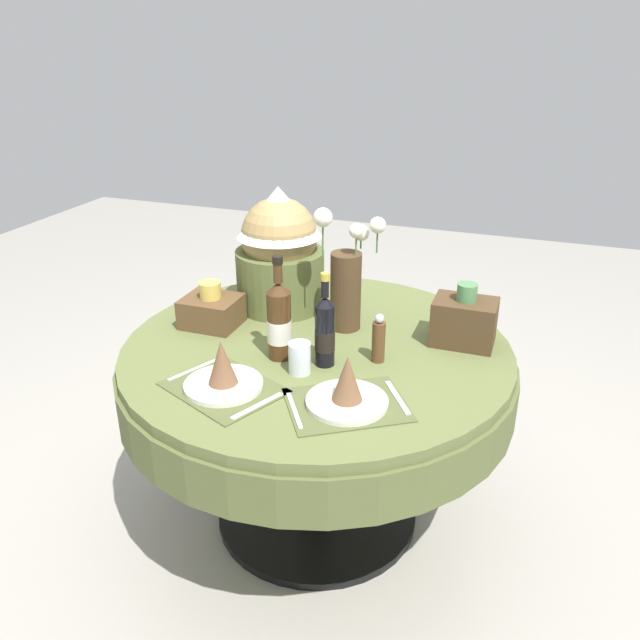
# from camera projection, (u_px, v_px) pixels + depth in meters

# --- Properties ---
(ground) EXTENTS (8.00, 8.00, 0.00)m
(ground) POSITION_uv_depth(u_px,v_px,m) (317.00, 514.00, 2.54)
(ground) COLOR #9E998E
(dining_table) EXTENTS (1.37, 1.37, 0.74)m
(dining_table) POSITION_uv_depth(u_px,v_px,m) (317.00, 379.00, 2.28)
(dining_table) COLOR #5B6638
(dining_table) RESTS_ON ground
(place_setting_left) EXTENTS (0.42, 0.38, 0.16)m
(place_setting_left) POSITION_uv_depth(u_px,v_px,m) (223.00, 375.00, 1.94)
(place_setting_left) COLOR #4E562F
(place_setting_left) RESTS_ON dining_table
(place_setting_right) EXTENTS (0.43, 0.40, 0.16)m
(place_setting_right) POSITION_uv_depth(u_px,v_px,m) (347.00, 391.00, 1.86)
(place_setting_right) COLOR #4E562F
(place_setting_right) RESTS_ON dining_table
(flower_vase) EXTENTS (0.22, 0.21, 0.46)m
(flower_vase) POSITION_uv_depth(u_px,v_px,m) (347.00, 279.00, 2.28)
(flower_vase) COLOR #47331E
(flower_vase) RESTS_ON dining_table
(wine_bottle_left) EXTENTS (0.08, 0.08, 0.35)m
(wine_bottle_left) POSITION_uv_depth(u_px,v_px,m) (279.00, 320.00, 2.09)
(wine_bottle_left) COLOR #422814
(wine_bottle_left) RESTS_ON dining_table
(wine_bottle_centre) EXTENTS (0.07, 0.07, 0.32)m
(wine_bottle_centre) POSITION_uv_depth(u_px,v_px,m) (325.00, 331.00, 2.05)
(wine_bottle_centre) COLOR black
(wine_bottle_centre) RESTS_ON dining_table
(tumbler_near_right) EXTENTS (0.07, 0.07, 0.10)m
(tumbler_near_right) POSITION_uv_depth(u_px,v_px,m) (300.00, 358.00, 2.03)
(tumbler_near_right) COLOR silver
(tumbler_near_right) RESTS_ON dining_table
(pepper_mill) EXTENTS (0.04, 0.04, 0.17)m
(pepper_mill) POSITION_uv_depth(u_px,v_px,m) (379.00, 340.00, 2.09)
(pepper_mill) COLOR brown
(pepper_mill) RESTS_ON dining_table
(gift_tub_back_left) EXTENTS (0.34, 0.34, 0.47)m
(gift_tub_back_left) POSITION_uv_depth(u_px,v_px,m) (279.00, 245.00, 2.44)
(gift_tub_back_left) COLOR #566033
(gift_tub_back_left) RESTS_ON dining_table
(woven_basket_side_left) EXTENTS (0.20, 0.17, 0.17)m
(woven_basket_side_left) POSITION_uv_depth(u_px,v_px,m) (212.00, 310.00, 2.35)
(woven_basket_side_left) COLOR brown
(woven_basket_side_left) RESTS_ON dining_table
(woven_basket_side_right) EXTENTS (0.21, 0.15, 0.22)m
(woven_basket_side_right) POSITION_uv_depth(u_px,v_px,m) (464.00, 321.00, 2.21)
(woven_basket_side_right) COLOR #47331E
(woven_basket_side_right) RESTS_ON dining_table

